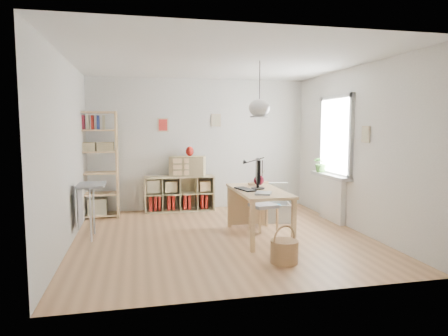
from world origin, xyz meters
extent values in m
plane|color=tan|center=(0.00, 0.00, 0.00)|extent=(4.50, 4.50, 0.00)
plane|color=white|center=(0.00, 2.25, 1.35)|extent=(4.50, 0.00, 4.50)
plane|color=white|center=(0.00, -2.25, 1.35)|extent=(4.50, 0.00, 4.50)
plane|color=white|center=(-2.25, 0.00, 1.35)|extent=(0.00, 4.50, 4.50)
plane|color=white|center=(2.25, 0.00, 1.35)|extent=(0.00, 4.50, 4.50)
plane|color=white|center=(0.00, 0.00, 2.70)|extent=(4.50, 4.50, 0.00)
cylinder|color=black|center=(0.55, -0.15, 2.36)|extent=(0.01, 0.01, 0.68)
ellipsoid|color=white|center=(0.55, -0.15, 2.00)|extent=(0.32, 0.32, 0.27)
cube|color=white|center=(2.23, 0.60, 1.55)|extent=(0.03, 1.00, 1.30)
cube|color=silver|center=(2.21, 0.06, 1.55)|extent=(0.06, 0.08, 1.46)
cube|color=silver|center=(2.21, 1.14, 1.55)|extent=(0.06, 0.08, 1.46)
cube|color=silver|center=(2.21, 0.60, 2.24)|extent=(0.06, 1.16, 0.08)
cube|color=silver|center=(2.21, 0.60, 0.86)|extent=(0.06, 1.16, 0.08)
cube|color=white|center=(2.19, 0.60, 0.40)|extent=(0.10, 0.80, 0.80)
cube|color=silver|center=(2.14, 0.60, 0.83)|extent=(0.22, 1.20, 0.06)
cube|color=#E3B182|center=(0.55, -0.15, 0.73)|extent=(0.70, 1.50, 0.04)
cube|color=#E3B182|center=(0.25, -0.85, 0.35)|extent=(0.06, 0.06, 0.71)
cube|color=#E3B182|center=(0.25, 0.55, 0.35)|extent=(0.06, 0.06, 0.71)
cube|color=#E3B182|center=(0.85, -0.85, 0.35)|extent=(0.06, 0.06, 0.71)
cube|color=#E3B182|center=(0.85, 0.55, 0.35)|extent=(0.06, 0.06, 0.71)
cube|color=beige|center=(-0.45, 2.04, 0.01)|extent=(1.40, 0.38, 0.03)
cube|color=beige|center=(-0.45, 2.04, 0.70)|extent=(1.40, 0.38, 0.03)
cube|color=beige|center=(-1.14, 2.04, 0.36)|extent=(0.03, 0.38, 0.72)
cube|color=beige|center=(0.23, 2.04, 0.36)|extent=(0.03, 0.38, 0.72)
cube|color=beige|center=(-0.45, 2.22, 0.36)|extent=(1.40, 0.02, 0.72)
cube|color=maroon|center=(-1.03, 2.06, 0.19)|extent=(0.06, 0.26, 0.30)
cube|color=maroon|center=(-0.94, 2.06, 0.19)|extent=(0.05, 0.26, 0.30)
cube|color=maroon|center=(-0.86, 2.06, 0.19)|extent=(0.05, 0.26, 0.30)
cube|color=maroon|center=(-0.67, 2.06, 0.19)|extent=(0.05, 0.26, 0.30)
cube|color=maroon|center=(-0.58, 2.06, 0.19)|extent=(0.05, 0.26, 0.30)
cube|color=maroon|center=(-0.35, 2.06, 0.19)|extent=(0.06, 0.26, 0.30)
cube|color=maroon|center=(-0.26, 2.06, 0.19)|extent=(0.06, 0.26, 0.30)
cube|color=maroon|center=(0.00, 2.06, 0.19)|extent=(0.06, 0.26, 0.30)
cube|color=maroon|center=(0.09, 2.06, 0.19)|extent=(0.05, 0.26, 0.30)
cube|color=#E3B182|center=(-2.41, 1.80, 1.00)|extent=(0.04, 0.38, 2.00)
cube|color=#E3B182|center=(-1.65, 1.80, 1.00)|extent=(0.04, 0.38, 2.00)
cube|color=#E3B182|center=(-2.03, 1.80, 0.05)|extent=(0.76, 0.38, 0.03)
cube|color=#E3B182|center=(-2.03, 1.80, 0.45)|extent=(0.76, 0.38, 0.03)
cube|color=#E3B182|center=(-2.03, 1.80, 0.85)|extent=(0.76, 0.38, 0.03)
cube|color=#E3B182|center=(-2.03, 1.80, 1.25)|extent=(0.76, 0.38, 0.03)
cube|color=#E3B182|center=(-2.03, 1.80, 1.65)|extent=(0.76, 0.38, 0.03)
cube|color=#E3B182|center=(-2.03, 1.80, 1.98)|extent=(0.76, 0.38, 0.03)
cube|color=#293E99|center=(-2.31, 1.80, 1.79)|extent=(0.04, 0.18, 0.26)
cube|color=maroon|center=(-2.23, 1.80, 1.79)|extent=(0.04, 0.18, 0.26)
cube|color=#C2BB94|center=(-2.15, 1.80, 1.79)|extent=(0.04, 0.18, 0.26)
cube|color=maroon|center=(-2.07, 1.80, 1.79)|extent=(0.04, 0.18, 0.26)
cube|color=#293E99|center=(-1.97, 1.80, 1.79)|extent=(0.04, 0.18, 0.26)
cube|color=#C2BB94|center=(-1.87, 1.80, 1.79)|extent=(0.04, 0.18, 0.26)
cube|color=#979699|center=(-1.97, 0.35, 0.83)|extent=(0.40, 0.55, 0.04)
cylinder|color=white|center=(-1.97, 0.13, 0.41)|extent=(0.03, 0.03, 0.82)
cylinder|color=white|center=(-1.97, 0.57, 0.41)|extent=(0.03, 0.03, 0.82)
cube|color=#979699|center=(-2.15, 0.35, 0.50)|extent=(0.02, 0.50, 0.62)
cube|color=#979699|center=(0.76, 0.25, 0.41)|extent=(0.46, 0.46, 0.05)
cube|color=#E3B182|center=(0.64, 0.06, 0.19)|extent=(0.04, 0.04, 0.38)
cube|color=#E3B182|center=(0.57, 0.38, 0.19)|extent=(0.04, 0.04, 0.38)
cube|color=#E3B182|center=(0.96, 0.13, 0.19)|extent=(0.04, 0.04, 0.38)
cube|color=#E3B182|center=(0.89, 0.45, 0.19)|extent=(0.04, 0.04, 0.38)
cube|color=#E3B182|center=(0.72, 0.42, 0.61)|extent=(0.38, 0.12, 0.35)
cylinder|color=#946542|center=(0.52, -1.35, 0.14)|extent=(0.35, 0.35, 0.29)
torus|color=#946542|center=(0.52, -1.35, 0.31)|extent=(0.34, 0.15, 0.35)
cube|color=silver|center=(1.11, 0.81, 0.01)|extent=(0.71, 0.56, 0.02)
cube|color=silver|center=(0.81, 0.87, 0.16)|extent=(0.11, 0.43, 0.33)
cube|color=silver|center=(1.41, 0.74, 0.16)|extent=(0.11, 0.43, 0.33)
cube|color=silver|center=(1.07, 0.60, 0.16)|extent=(0.62, 0.16, 0.33)
cube|color=silver|center=(1.16, 1.01, 0.16)|extent=(0.62, 0.16, 0.33)
cube|color=silver|center=(1.20, 1.19, 0.47)|extent=(0.66, 0.34, 0.41)
sphere|color=yellow|center=(0.95, 0.78, 0.24)|extent=(0.14, 0.14, 0.14)
sphere|color=#1875AA|center=(1.23, 0.84, 0.24)|extent=(0.14, 0.14, 0.14)
sphere|color=#D85B1B|center=(1.09, 0.79, 0.24)|extent=(0.14, 0.14, 0.14)
sphere|color=#318639|center=(1.27, 0.68, 0.24)|extent=(0.14, 0.14, 0.14)
cylinder|color=black|center=(0.56, -0.08, 0.76)|extent=(0.21, 0.21, 0.02)
cylinder|color=black|center=(0.56, -0.08, 0.82)|extent=(0.05, 0.05, 0.10)
cube|color=black|center=(0.56, -0.08, 1.04)|extent=(0.18, 0.53, 0.35)
cube|color=black|center=(0.34, -0.13, 0.76)|extent=(0.26, 0.46, 0.02)
cylinder|color=black|center=(0.82, 0.52, 0.77)|extent=(0.06, 0.06, 0.04)
cylinder|color=black|center=(0.82, 0.52, 0.96)|extent=(0.02, 0.02, 0.38)
cone|color=black|center=(0.50, 0.44, 1.13)|extent=(0.09, 0.07, 0.09)
sphere|color=#4D0A18|center=(0.69, 0.28, 0.83)|extent=(0.17, 0.17, 0.17)
cube|color=silver|center=(0.49, -0.56, 0.76)|extent=(0.31, 0.34, 0.03)
cube|color=beige|center=(-0.28, 2.04, 0.92)|extent=(0.76, 0.52, 0.40)
ellipsoid|color=maroon|center=(-0.23, 2.04, 1.22)|extent=(0.16, 0.16, 0.20)
imported|color=#396726|center=(2.12, 0.95, 1.03)|extent=(0.32, 0.27, 0.35)
camera|label=1|loc=(-1.27, -5.99, 1.73)|focal=32.00mm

